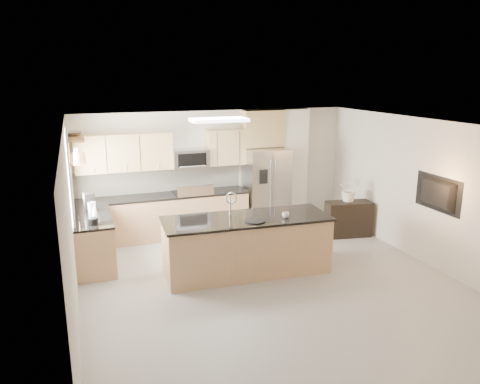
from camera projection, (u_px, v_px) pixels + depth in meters
name	position (u px, v px, depth m)	size (l,w,h in m)	color
floor	(273.00, 286.00, 7.61)	(6.50, 6.50, 0.00)	gray
ceiling	(276.00, 126.00, 6.98)	(6.00, 6.50, 0.02)	white
wall_back	(215.00, 170.00, 10.27)	(6.00, 0.02, 2.60)	beige
wall_front	(415.00, 303.00, 4.33)	(6.00, 0.02, 2.60)	beige
wall_left	(71.00, 230.00, 6.33)	(0.02, 6.50, 2.60)	beige
wall_right	(430.00, 194.00, 8.27)	(0.02, 6.50, 2.60)	beige
back_counter	(164.00, 216.00, 9.78)	(3.55, 0.66, 1.44)	tan
left_counter	(94.00, 241.00, 8.33)	(0.66, 1.50, 0.92)	tan
range	(193.00, 213.00, 9.97)	(0.76, 0.64, 1.14)	black
upper_cabinets	(156.00, 151.00, 9.57)	(3.50, 0.33, 0.75)	tan
microwave	(190.00, 159.00, 9.80)	(0.76, 0.40, 0.40)	#B2B2B5
refrigerator	(266.00, 188.00, 10.37)	(0.92, 0.78, 1.78)	#B2B2B5
partition_column	(293.00, 166.00, 10.72)	(0.60, 0.30, 2.60)	white
window	(70.00, 177.00, 7.94)	(0.04, 1.15, 1.65)	white
shelf_lower	(76.00, 158.00, 8.00)	(0.30, 1.20, 0.04)	olive
shelf_upper	(75.00, 137.00, 7.91)	(0.30, 1.20, 0.04)	olive
ceiling_fixture	(219.00, 120.00, 8.32)	(1.00, 0.50, 0.06)	white
island	(247.00, 245.00, 8.06)	(2.90, 1.17, 1.41)	tan
credenza	(348.00, 219.00, 9.89)	(0.94, 0.39, 0.75)	black
cup	(286.00, 215.00, 7.92)	(0.12, 0.12, 0.10)	white
platter	(255.00, 221.00, 7.73)	(0.34, 0.34, 0.02)	black
blender	(92.00, 215.00, 7.74)	(0.17, 0.17, 0.38)	black
kettle	(95.00, 212.00, 8.13)	(0.20, 0.20, 0.25)	#B2B2B5
coffee_maker	(89.00, 203.00, 8.49)	(0.21, 0.24, 0.34)	black
bowl	(74.00, 133.00, 7.91)	(0.36, 0.36, 0.09)	#B2B2B5
flower_vase	(350.00, 184.00, 9.76)	(0.69, 0.60, 0.76)	white
television	(434.00, 194.00, 8.04)	(1.08, 0.14, 0.62)	black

